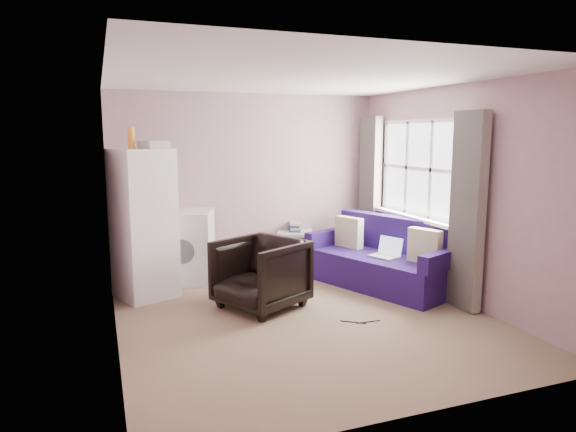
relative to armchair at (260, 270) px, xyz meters
name	(u,v)px	position (x,y,z in m)	size (l,w,h in m)	color
room	(305,201)	(0.36, -0.42, 0.82)	(3.84, 4.24, 2.54)	#91785F
armchair	(260,270)	(0.00, 0.00, 0.00)	(0.84, 0.79, 0.87)	black
fridge	(144,223)	(-1.17, 0.87, 0.47)	(0.79, 0.79, 2.02)	white
washing_machine	(187,245)	(-0.60, 1.35, 0.06)	(0.85, 0.85, 0.95)	white
side_table	(295,246)	(1.00, 1.53, -0.12)	(0.64, 0.64, 0.67)	#B6B7B2
sofa	(384,261)	(1.75, 0.27, -0.12)	(1.53, 2.12, 0.87)	navy
window_dressing	(411,199)	(2.13, 0.27, 0.67)	(0.17, 2.62, 2.18)	white
floor_cables	(361,322)	(0.84, -0.81, -0.43)	(0.40, 0.17, 0.01)	black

